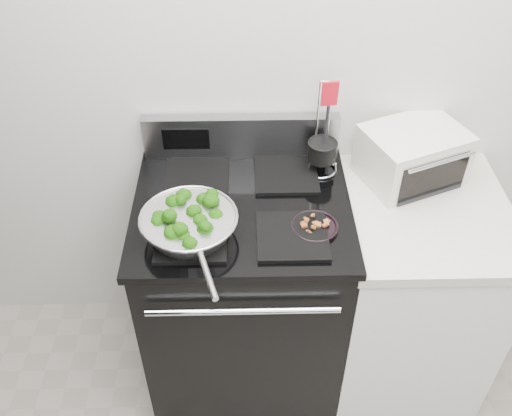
{
  "coord_description": "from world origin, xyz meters",
  "views": [
    {
      "loc": [
        -0.28,
        -0.14,
        2.3
      ],
      "look_at": [
        -0.25,
        1.36,
        0.98
      ],
      "focal_mm": 40.0,
      "sensor_mm": 36.0,
      "label": 1
    }
  ],
  "objects_px": {
    "gas_range": "(244,289)",
    "bacon_plate": "(315,225)",
    "skillet": "(189,224)",
    "utensil_holder": "(322,156)",
    "toaster_oven": "(412,155)"
  },
  "relations": [
    {
      "from": "skillet",
      "to": "bacon_plate",
      "type": "bearing_deg",
      "value": -12.83
    },
    {
      "from": "skillet",
      "to": "toaster_oven",
      "type": "xyz_separation_m",
      "value": [
        0.82,
        0.34,
        0.02
      ]
    },
    {
      "from": "utensil_holder",
      "to": "bacon_plate",
      "type": "bearing_deg",
      "value": -105.91
    },
    {
      "from": "bacon_plate",
      "to": "toaster_oven",
      "type": "xyz_separation_m",
      "value": [
        0.4,
        0.32,
        0.06
      ]
    },
    {
      "from": "bacon_plate",
      "to": "utensil_holder",
      "type": "xyz_separation_m",
      "value": [
        0.06,
        0.33,
        0.05
      ]
    },
    {
      "from": "gas_range",
      "to": "toaster_oven",
      "type": "relative_size",
      "value": 2.6
    },
    {
      "from": "bacon_plate",
      "to": "utensil_holder",
      "type": "distance_m",
      "value": 0.34
    },
    {
      "from": "gas_range",
      "to": "utensil_holder",
      "type": "relative_size",
      "value": 2.89
    },
    {
      "from": "gas_range",
      "to": "skillet",
      "type": "xyz_separation_m",
      "value": [
        -0.18,
        -0.15,
        0.51
      ]
    },
    {
      "from": "gas_range",
      "to": "skillet",
      "type": "height_order",
      "value": "gas_range"
    },
    {
      "from": "utensil_holder",
      "to": "toaster_oven",
      "type": "height_order",
      "value": "utensil_holder"
    },
    {
      "from": "gas_range",
      "to": "bacon_plate",
      "type": "bearing_deg",
      "value": -27.43
    },
    {
      "from": "bacon_plate",
      "to": "toaster_oven",
      "type": "distance_m",
      "value": 0.51
    },
    {
      "from": "utensil_holder",
      "to": "toaster_oven",
      "type": "bearing_deg",
      "value": -7.8
    },
    {
      "from": "skillet",
      "to": "utensil_holder",
      "type": "bearing_deg",
      "value": 20.05
    }
  ]
}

